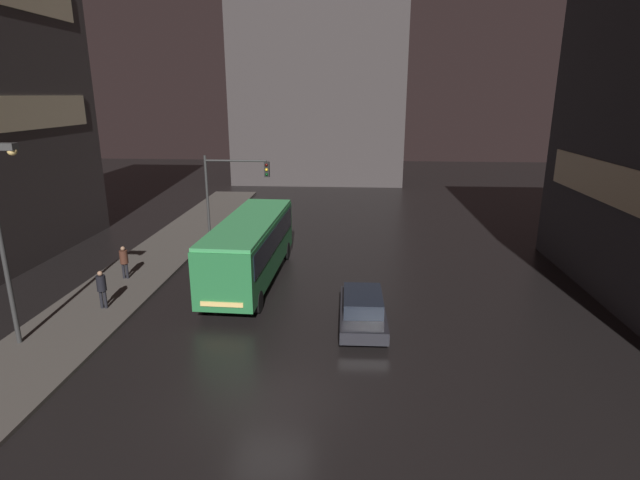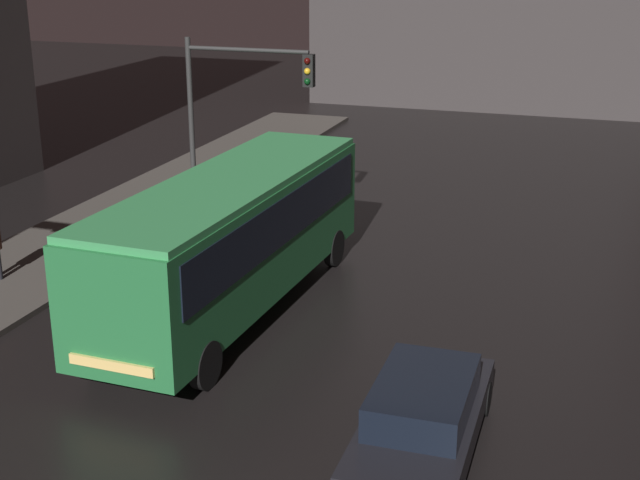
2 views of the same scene
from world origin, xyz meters
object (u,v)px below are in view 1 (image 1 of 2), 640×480
pedestrian_near (124,259)px  traffic_light_main (230,186)px  car_taxi (363,309)px  street_lamp_sidewalk (2,215)px  pedestrian_mid (102,286)px  bus_near (250,244)px

pedestrian_near → traffic_light_main: 7.77m
car_taxi → street_lamp_sidewalk: (-12.89, -2.71, 4.44)m
pedestrian_near → street_lamp_sidewalk: bearing=59.6°
pedestrian_mid → bus_near: bearing=-47.3°
car_taxi → pedestrian_mid: (-11.44, 0.63, 0.47)m
pedestrian_near → street_lamp_sidewalk: size_ratio=0.23×
car_taxi → traffic_light_main: 13.36m
car_taxi → pedestrian_near: (-12.13, 4.34, 0.46)m
bus_near → car_taxi: 7.48m
bus_near → street_lamp_sidewalk: 10.87m
pedestrian_mid → street_lamp_sidewalk: 5.38m
car_taxi → pedestrian_near: 12.89m
pedestrian_mid → street_lamp_sidewalk: street_lamp_sidewalk is taller
car_taxi → pedestrian_mid: size_ratio=2.75×
pedestrian_near → street_lamp_sidewalk: 8.13m
bus_near → pedestrian_mid: 7.17m
bus_near → traffic_light_main: 6.27m
bus_near → traffic_light_main: (-2.30, 5.49, 1.97)m
bus_near → pedestrian_near: bus_near is taller
pedestrian_near → pedestrian_mid: 3.78m
bus_near → pedestrian_mid: (-5.81, -4.12, -0.83)m
traffic_light_main → street_lamp_sidewalk: (-4.95, -12.95, 1.17)m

